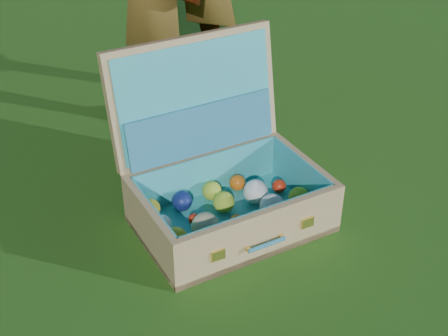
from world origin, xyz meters
TOP-DOWN VIEW (x-y plane):
  - ground at (0.00, 0.00)m, footprint 60.00×60.00m
  - suitcase at (0.17, 0.03)m, footprint 0.63×0.56m

SIDE VIEW (x-z plane):
  - ground at x=0.00m, z-range 0.00..0.00m
  - suitcase at x=0.17m, z-range -0.11..0.41m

